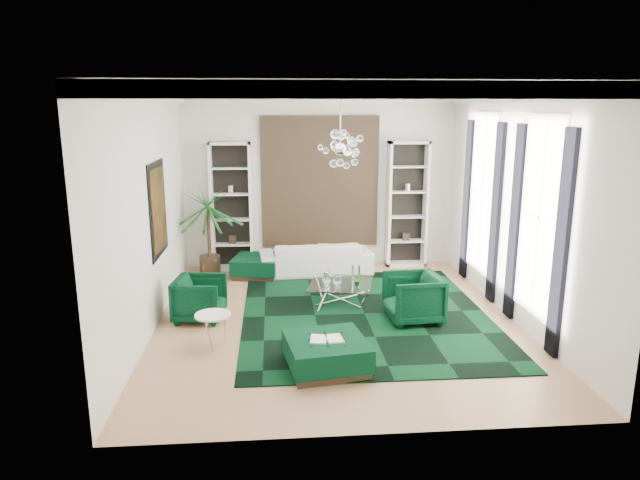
{
  "coord_description": "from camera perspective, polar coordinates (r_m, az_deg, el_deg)",
  "views": [
    {
      "loc": [
        -1.03,
        -9.08,
        3.54
      ],
      "look_at": [
        -0.24,
        0.5,
        1.28
      ],
      "focal_mm": 32.0,
      "sensor_mm": 36.0,
      "label": 1
    }
  ],
  "objects": [
    {
      "name": "palm",
      "position": [
        12.3,
        -11.14,
        2.09
      ],
      "size": [
        1.86,
        1.86,
        2.43
      ],
      "primitive_type": null,
      "rotation": [
        0.0,
        0.0,
        0.27
      ],
      "color": "#14521D",
      "rests_on": "floor"
    },
    {
      "name": "wall_front",
      "position": [
        5.9,
        5.56,
        -3.0
      ],
      "size": [
        6.0,
        0.02,
        3.8
      ],
      "primitive_type": "cube",
      "color": "silver",
      "rests_on": "ground"
    },
    {
      "name": "crown_molding",
      "position": [
        9.14,
        1.82,
        14.23
      ],
      "size": [
        6.0,
        7.0,
        0.18
      ],
      "primitive_type": null,
      "color": "white",
      "rests_on": "ceiling"
    },
    {
      "name": "armchair_left",
      "position": [
        9.89,
        -11.93,
        -5.75
      ],
      "size": [
        0.91,
        0.89,
        0.75
      ],
      "primitive_type": "imported",
      "rotation": [
        0.0,
        0.0,
        1.45
      ],
      "color": "black",
      "rests_on": "floor"
    },
    {
      "name": "floor",
      "position": [
        9.8,
        1.66,
        -8.01
      ],
      "size": [
        6.0,
        7.0,
        0.02
      ],
      "primitive_type": "cube",
      "color": "tan",
      "rests_on": "ground"
    },
    {
      "name": "tapestry",
      "position": [
        12.69,
        -0.02,
        5.81
      ],
      "size": [
        2.5,
        0.06,
        2.8
      ],
      "primitive_type": "cube",
      "color": "black",
      "rests_on": "wall_back"
    },
    {
      "name": "window_near",
      "position": [
        9.26,
        21.13,
        2.13
      ],
      "size": [
        0.03,
        1.1,
        2.9
      ],
      "primitive_type": "cube",
      "color": "white",
      "rests_on": "wall_right"
    },
    {
      "name": "armchair_right",
      "position": [
        9.73,
        9.3,
        -5.74
      ],
      "size": [
        0.96,
        0.93,
        0.81
      ],
      "primitive_type": "imported",
      "rotation": [
        0.0,
        0.0,
        -1.49
      ],
      "color": "black",
      "rests_on": "floor"
    },
    {
      "name": "book",
      "position": [
        7.91,
        0.65,
        -9.82
      ],
      "size": [
        0.46,
        0.3,
        0.03
      ],
      "primitive_type": "cube",
      "color": "white",
      "rests_on": "ottoman_front"
    },
    {
      "name": "side_table",
      "position": [
        8.77,
        -10.6,
        -8.97
      ],
      "size": [
        0.64,
        0.64,
        0.52
      ],
      "primitive_type": "cylinder",
      "rotation": [
        0.0,
        0.0,
        0.2
      ],
      "color": "white",
      "rests_on": "floor"
    },
    {
      "name": "wall_back",
      "position": [
        12.74,
        -0.04,
        5.84
      ],
      "size": [
        6.0,
        0.02,
        3.8
      ],
      "primitive_type": "cube",
      "color": "silver",
      "rests_on": "ground"
    },
    {
      "name": "ceiling_medallion",
      "position": [
        9.44,
        1.61,
        14.62
      ],
      "size": [
        0.9,
        0.9,
        0.05
      ],
      "primitive_type": "cylinder",
      "color": "white",
      "rests_on": "ceiling"
    },
    {
      "name": "curtain_near_a",
      "position": [
        8.61,
        22.99,
        -0.52
      ],
      "size": [
        0.07,
        0.3,
        3.25
      ],
      "primitive_type": "cube",
      "color": "black",
      "rests_on": "floor"
    },
    {
      "name": "ottoman_front",
      "position": [
        8.0,
        0.64,
        -11.33
      ],
      "size": [
        1.22,
        1.22,
        0.43
      ],
      "primitive_type": "cube",
      "rotation": [
        0.0,
        0.0,
        0.15
      ],
      "color": "black",
      "rests_on": "floor"
    },
    {
      "name": "ottoman_side",
      "position": [
        12.24,
        -6.32,
        -2.64
      ],
      "size": [
        1.12,
        1.12,
        0.42
      ],
      "primitive_type": "cube",
      "rotation": [
        0.0,
        0.0,
        -0.21
      ],
      "color": "black",
      "rests_on": "floor"
    },
    {
      "name": "coffee_table",
      "position": [
        10.53,
        2.1,
        -5.31
      ],
      "size": [
        1.33,
        1.33,
        0.38
      ],
      "primitive_type": null,
      "rotation": [
        0.0,
        0.0,
        -0.22
      ],
      "color": "white",
      "rests_on": "floor"
    },
    {
      "name": "curtain_far_a",
      "position": [
        10.75,
        17.16,
        2.51
      ],
      "size": [
        0.07,
        0.3,
        3.25
      ],
      "primitive_type": "cube",
      "color": "black",
      "rests_on": "floor"
    },
    {
      "name": "painting",
      "position": [
        10.01,
        -15.83,
        3.01
      ],
      "size": [
        0.04,
        1.3,
        1.6
      ],
      "primitive_type": "cube",
      "color": "black",
      "rests_on": "wall_left"
    },
    {
      "name": "curtain_near_b",
      "position": [
        9.99,
        18.92,
        1.6
      ],
      "size": [
        0.07,
        0.3,
        3.25
      ],
      "primitive_type": "cube",
      "color": "black",
      "rests_on": "floor"
    },
    {
      "name": "wall_left",
      "position": [
        9.43,
        -16.77,
        2.65
      ],
      "size": [
        0.02,
        7.0,
        3.8
      ],
      "primitive_type": "cube",
      "color": "silver",
      "rests_on": "ground"
    },
    {
      "name": "rug",
      "position": [
        10.04,
        4.48,
        -7.39
      ],
      "size": [
        4.2,
        5.0,
        0.02
      ],
      "primitive_type": "cube",
      "color": "black",
      "rests_on": "floor"
    },
    {
      "name": "ceiling",
      "position": [
        9.14,
        1.82,
        14.92
      ],
      "size": [
        6.0,
        7.0,
        0.02
      ],
      "primitive_type": "cube",
      "color": "white",
      "rests_on": "ground"
    },
    {
      "name": "table_plant",
      "position": [
        10.25,
        3.82,
        -4.0
      ],
      "size": [
        0.16,
        0.14,
        0.25
      ],
      "primitive_type": "imported",
      "rotation": [
        0.0,
        0.0,
        0.24
      ],
      "color": "#14521D",
      "rests_on": "coffee_table"
    },
    {
      "name": "window_far",
      "position": [
        11.44,
        15.97,
        4.48
      ],
      "size": [
        0.03,
        1.1,
        2.9
      ],
      "primitive_type": "cube",
      "color": "white",
      "rests_on": "wall_right"
    },
    {
      "name": "shelving_left",
      "position": [
        12.6,
        -8.85,
        3.3
      ],
      "size": [
        0.9,
        0.38,
        2.8
      ],
      "primitive_type": null,
      "color": "white",
      "rests_on": "floor"
    },
    {
      "name": "curtain_far_b",
      "position": [
        12.18,
        14.47,
        3.89
      ],
      "size": [
        0.07,
        0.3,
        3.25
      ],
      "primitive_type": "cube",
      "color": "black",
      "rests_on": "floor"
    },
    {
      "name": "chandelier",
      "position": [
        9.47,
        2.02,
        9.04
      ],
      "size": [
        1.06,
        1.06,
        0.76
      ],
      "primitive_type": null,
      "rotation": [
        0.0,
        0.0,
        0.3
      ],
      "color": "white",
      "rests_on": "ceiling"
    },
    {
      "name": "shelving_right",
      "position": [
        12.92,
        8.7,
        3.55
      ],
      "size": [
        0.9,
        0.38,
        2.8
      ],
      "primitive_type": null,
      "color": "white",
      "rests_on": "floor"
    },
    {
      "name": "wall_right",
      "position": [
        10.07,
        19.04,
        3.13
      ],
      "size": [
        0.02,
        7.0,
        3.8
      ],
      "primitive_type": "cube",
      "color": "silver",
      "rests_on": "ground"
    },
    {
      "name": "sofa",
      "position": [
        12.34,
        -0.43,
        -1.76
      ],
      "size": [
        2.46,
        1.13,
        0.7
      ],
      "primitive_type": "imported",
      "rotation": [
        0.0,
        0.0,
        3.23
      ],
      "color": "silver",
      "rests_on": "floor"
    }
  ]
}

